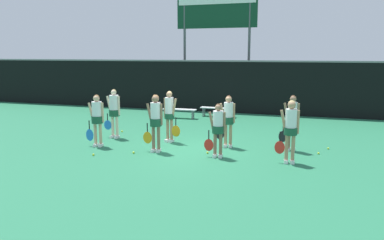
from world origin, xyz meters
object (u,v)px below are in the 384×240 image
(player_5, at_px, (170,112))
(tennis_ball_2, at_px, (328,148))
(player_7, at_px, (292,119))
(tennis_ball_4, at_px, (93,155))
(player_0, at_px, (97,116))
(tennis_ball_3, at_px, (207,153))
(bench_far, at_px, (217,109))
(tennis_ball_0, at_px, (231,138))
(player_2, at_px, (218,126))
(tennis_ball_7, at_px, (134,153))
(player_4, at_px, (114,109))
(tennis_ball_5, at_px, (318,153))
(tennis_ball_1, at_px, (122,131))
(bench_courtside, at_px, (180,110))
(player_6, at_px, (228,117))
(scoreboard, at_px, (216,22))
(player_1, at_px, (155,118))
(tennis_ball_6, at_px, (217,137))
(player_3, at_px, (291,126))

(player_5, distance_m, tennis_ball_2, 5.42)
(player_7, bearing_deg, tennis_ball_4, -152.31)
(player_0, distance_m, tennis_ball_3, 3.89)
(bench_far, distance_m, tennis_ball_0, 4.87)
(player_5, bearing_deg, player_2, -24.28)
(player_2, distance_m, tennis_ball_7, 2.77)
(player_4, relative_size, tennis_ball_5, 27.86)
(tennis_ball_1, bearing_deg, tennis_ball_4, -76.22)
(bench_courtside, relative_size, player_6, 0.95)
(bench_far, xyz_separation_m, player_0, (-2.40, -6.98, 0.64))
(scoreboard, distance_m, tennis_ball_2, 10.83)
(player_5, bearing_deg, player_6, 6.81)
(player_1, height_order, tennis_ball_4, player_1)
(player_2, bearing_deg, player_1, 173.16)
(scoreboard, height_order, tennis_ball_6, scoreboard)
(player_4, distance_m, tennis_ball_4, 2.67)
(player_2, xyz_separation_m, tennis_ball_0, (-0.09, 2.48, -0.91))
(player_4, distance_m, tennis_ball_3, 4.13)
(player_6, distance_m, tennis_ball_3, 1.48)
(player_2, xyz_separation_m, player_4, (-4.23, 1.37, 0.12))
(bench_courtside, bearing_deg, player_1, -78.73)
(player_1, xyz_separation_m, tennis_ball_0, (1.92, 2.46, -1.05))
(player_3, relative_size, tennis_ball_5, 27.87)
(player_3, distance_m, tennis_ball_1, 7.04)
(player_1, xyz_separation_m, player_3, (4.10, -0.00, -0.01))
(bench_courtside, xyz_separation_m, player_4, (-0.86, -4.73, 0.68))
(tennis_ball_1, xyz_separation_m, tennis_ball_6, (3.81, 0.19, 0.00))
(bench_courtside, height_order, tennis_ball_1, bench_courtside)
(scoreboard, xyz_separation_m, tennis_ball_6, (1.87, -7.27, -4.74))
(player_0, distance_m, tennis_ball_4, 1.56)
(scoreboard, bearing_deg, player_4, -101.37)
(tennis_ball_2, bearing_deg, tennis_ball_3, -154.80)
(player_2, distance_m, player_6, 1.29)
(player_1, bearing_deg, tennis_ball_1, 132.19)
(bench_courtside, height_order, player_4, player_4)
(tennis_ball_3, bearing_deg, bench_courtside, 117.12)
(player_3, relative_size, tennis_ball_7, 26.69)
(scoreboard, height_order, tennis_ball_7, scoreboard)
(tennis_ball_1, xyz_separation_m, tennis_ball_3, (4.08, -2.09, -0.00))
(tennis_ball_3, bearing_deg, player_5, 146.10)
(tennis_ball_2, xyz_separation_m, tennis_ball_5, (-0.31, -0.72, -0.00))
(player_1, xyz_separation_m, tennis_ball_7, (-0.57, -0.44, -1.05))
(tennis_ball_0, distance_m, tennis_ball_3, 2.23)
(player_1, xyz_separation_m, player_4, (-2.22, 1.36, -0.02))
(player_2, distance_m, tennis_ball_2, 3.88)
(player_4, bearing_deg, bench_courtside, 82.23)
(player_3, xyz_separation_m, tennis_ball_6, (-2.75, 2.53, -1.04))
(player_0, relative_size, player_3, 0.97)
(tennis_ball_5, bearing_deg, bench_courtside, 142.32)
(player_1, distance_m, player_7, 4.31)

